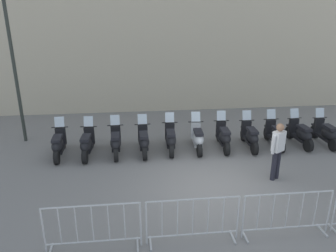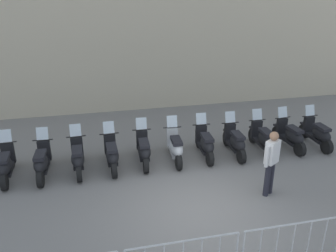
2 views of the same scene
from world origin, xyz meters
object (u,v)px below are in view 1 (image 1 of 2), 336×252
at_px(motorcycle_9, 301,134).
at_px(motorcycle_8, 275,135).
at_px(barrier_segment_0, 93,228).
at_px(barrier_segment_2, 287,214).
at_px(barrier_segment_1, 193,221).
at_px(street_lamp, 11,48).
at_px(motorcycle_7, 250,136).
at_px(motorcycle_4, 171,139).
at_px(motorcycle_3, 144,141).
at_px(motorcycle_6, 224,137).
at_px(motorcycle_5, 197,138).
at_px(motorcycle_10, 326,133).
at_px(motorcycle_2, 116,142).
at_px(officer_near_row_end, 278,148).
at_px(motorcycle_0, 59,144).
at_px(motorcycle_1, 87,144).

bearing_deg(motorcycle_9, motorcycle_8, 177.14).
bearing_deg(barrier_segment_0, barrier_segment_2, -3.27).
bearing_deg(barrier_segment_1, street_lamp, 126.54).
bearing_deg(motorcycle_7, motorcycle_4, 175.26).
bearing_deg(barrier_segment_0, motorcycle_3, 71.97).
xyz_separation_m(motorcycle_6, motorcycle_7, (0.94, -0.12, 0.00)).
distance_m(motorcycle_4, motorcycle_5, 0.95).
relative_size(motorcycle_10, street_lamp, 0.30).
distance_m(motorcycle_2, officer_near_row_end, 5.23).
bearing_deg(motorcycle_4, motorcycle_6, -3.48).
xyz_separation_m(motorcycle_3, motorcycle_6, (2.83, -0.08, 0.00)).
relative_size(motorcycle_0, street_lamp, 0.30).
relative_size(motorcycle_10, officer_near_row_end, 1.00).
bearing_deg(motorcycle_8, motorcycle_3, 177.28).
height_order(motorcycle_6, street_lamp, street_lamp).
bearing_deg(officer_near_row_end, barrier_segment_1, -143.06).
xyz_separation_m(motorcycle_0, barrier_segment_2, (5.49, -5.02, 0.07)).
bearing_deg(motorcycle_2, barrier_segment_1, -72.33).
height_order(motorcycle_7, barrier_segment_0, motorcycle_7).
bearing_deg(motorcycle_7, barrier_segment_2, -103.51).
height_order(motorcycle_4, barrier_segment_0, motorcycle_4).
relative_size(barrier_segment_1, barrier_segment_2, 1.00).
bearing_deg(motorcycle_6, motorcycle_4, 176.52).
height_order(motorcycle_4, motorcycle_9, same).
bearing_deg(street_lamp, motorcycle_9, -12.13).
xyz_separation_m(motorcycle_5, barrier_segment_1, (-1.31, -4.68, 0.07)).
bearing_deg(motorcycle_9, motorcycle_5, 176.66).
distance_m(motorcycle_5, motorcycle_9, 3.80).
bearing_deg(barrier_segment_1, motorcycle_5, 74.39).
distance_m(motorcycle_2, barrier_segment_1, 5.03).
relative_size(motorcycle_4, motorcycle_6, 1.00).
xyz_separation_m(barrier_segment_1, street_lamp, (-4.89, 6.60, 2.91)).
bearing_deg(motorcycle_0, motorcycle_3, -3.58).
xyz_separation_m(motorcycle_4, officer_near_row_end, (2.68, -2.47, 0.53)).
bearing_deg(motorcycle_4, motorcycle_1, 179.19).
height_order(motorcycle_4, motorcycle_8, same).
xyz_separation_m(motorcycle_8, motorcycle_9, (0.95, -0.05, 0.00)).
distance_m(motorcycle_8, barrier_segment_0, 7.61).
xyz_separation_m(motorcycle_7, street_lamp, (-8.09, 2.08, 2.98)).
xyz_separation_m(motorcycle_1, street_lamp, (-2.41, 1.80, 2.98)).
xyz_separation_m(motorcycle_8, barrier_segment_2, (-2.06, -4.62, 0.07)).
bearing_deg(street_lamp, barrier_segment_1, -53.46).
height_order(motorcycle_7, barrier_segment_1, motorcycle_7).
height_order(motorcycle_2, motorcycle_6, same).
relative_size(motorcycle_0, motorcycle_2, 1.00).
relative_size(motorcycle_4, barrier_segment_0, 0.86).
relative_size(motorcycle_2, motorcycle_10, 1.00).
distance_m(motorcycle_0, barrier_segment_1, 5.98).
height_order(motorcycle_6, motorcycle_8, same).
distance_m(motorcycle_7, street_lamp, 8.87).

